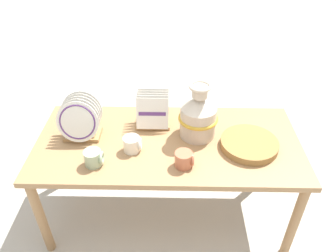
% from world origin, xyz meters
% --- Properties ---
extents(ground_plane, '(14.00, 14.00, 0.00)m').
position_xyz_m(ground_plane, '(0.00, 0.00, 0.00)').
color(ground_plane, '#B2ADA3').
extents(display_table, '(1.59, 0.74, 0.64)m').
position_xyz_m(display_table, '(0.00, 0.00, 0.57)').
color(display_table, '#9E754C').
rests_on(display_table, ground_plane).
extents(ceramic_vase, '(0.24, 0.24, 0.35)m').
position_xyz_m(ceramic_vase, '(0.18, 0.07, 0.79)').
color(ceramic_vase, beige).
rests_on(ceramic_vase, display_table).
extents(dish_rack_round_plates, '(0.25, 0.20, 0.26)m').
position_xyz_m(dish_rack_round_plates, '(-0.52, 0.03, 0.76)').
color(dish_rack_round_plates, tan).
rests_on(dish_rack_round_plates, display_table).
extents(dish_rack_square_plates, '(0.21, 0.18, 0.21)m').
position_xyz_m(dish_rack_square_plates, '(-0.10, 0.17, 0.73)').
color(dish_rack_square_plates, tan).
rests_on(dish_rack_square_plates, display_table).
extents(wicker_charger_stack, '(0.34, 0.34, 0.04)m').
position_xyz_m(wicker_charger_stack, '(0.48, -0.05, 0.66)').
color(wicker_charger_stack, olive).
rests_on(wicker_charger_stack, display_table).
extents(mug_terracotta_glaze, '(0.11, 0.10, 0.09)m').
position_xyz_m(mug_terracotta_glaze, '(0.09, -0.22, 0.69)').
color(mug_terracotta_glaze, '#B76647').
rests_on(mug_terracotta_glaze, display_table).
extents(mug_sage_glaze, '(0.11, 0.10, 0.09)m').
position_xyz_m(mug_sage_glaze, '(-0.40, -0.21, 0.69)').
color(mug_sage_glaze, '#9EB28E').
rests_on(mug_sage_glaze, display_table).
extents(mug_cream_glaze, '(0.11, 0.10, 0.09)m').
position_xyz_m(mug_cream_glaze, '(-0.20, -0.09, 0.69)').
color(mug_cream_glaze, silver).
rests_on(mug_cream_glaze, display_table).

